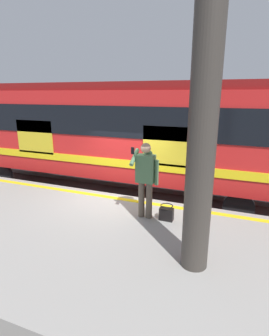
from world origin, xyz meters
TOP-DOWN VIEW (x-y plane):
  - ground_plane at (0.00, 0.00)m, footprint 24.21×24.21m
  - platform at (0.00, 2.23)m, footprint 13.11×4.45m
  - safety_line at (0.00, 0.30)m, footprint 12.85×0.16m
  - track_rail_near at (0.00, -1.35)m, footprint 17.04×0.08m
  - track_rail_far at (0.00, -2.79)m, footprint 17.04×0.08m
  - train_carriage at (1.13, -2.06)m, footprint 13.08×2.75m
  - passenger at (-1.13, 1.06)m, footprint 0.57×0.55m
  - handbag at (-1.62, 1.05)m, footprint 0.30×0.28m
  - station_column at (-2.46, 2.45)m, footprint 0.42×0.42m

SIDE VIEW (x-z plane):
  - ground_plane at x=0.00m, z-range 0.00..0.00m
  - track_rail_near at x=0.00m, z-range 0.00..0.16m
  - track_rail_far at x=0.00m, z-range 0.00..0.16m
  - platform at x=0.00m, z-range 0.00..0.86m
  - safety_line at x=0.00m, z-range 0.86..0.87m
  - handbag at x=-1.62m, z-range 0.85..1.20m
  - passenger at x=-1.13m, z-range 1.01..2.72m
  - train_carriage at x=1.13m, z-range 0.54..4.29m
  - station_column at x=-2.46m, z-range 0.86..5.01m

